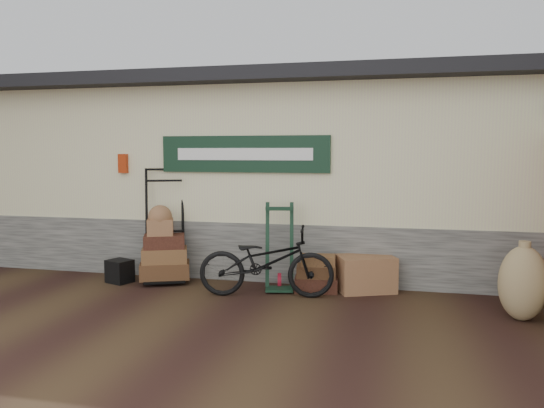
% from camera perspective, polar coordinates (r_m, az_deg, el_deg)
% --- Properties ---
extents(ground, '(80.00, 80.00, 0.00)m').
position_cam_1_polar(ground, '(7.26, -2.79, -10.23)').
color(ground, black).
rests_on(ground, ground).
extents(station_building, '(14.40, 4.10, 3.20)m').
position_cam_1_polar(station_building, '(9.65, 1.62, 3.44)').
color(station_building, '#4C4C47').
rests_on(station_building, ground).
extents(porter_trolley, '(1.07, 0.95, 1.77)m').
position_cam_1_polar(porter_trolley, '(8.32, -11.48, -2.08)').
color(porter_trolley, black).
rests_on(porter_trolley, ground).
extents(green_barrow, '(0.52, 0.47, 1.26)m').
position_cam_1_polar(green_barrow, '(7.61, 0.81, -4.63)').
color(green_barrow, black).
rests_on(green_barrow, ground).
extents(suitcase_stack, '(0.64, 0.45, 0.53)m').
position_cam_1_polar(suitcase_stack, '(7.64, 4.77, -7.40)').
color(suitcase_stack, '#351811').
rests_on(suitcase_stack, ground).
extents(wicker_hamper, '(0.91, 0.77, 0.51)m').
position_cam_1_polar(wicker_hamper, '(7.73, 10.05, -7.39)').
color(wicker_hamper, brown).
rests_on(wicker_hamper, ground).
extents(black_trunk, '(0.43, 0.40, 0.35)m').
position_cam_1_polar(black_trunk, '(8.45, -16.06, -6.95)').
color(black_trunk, black).
rests_on(black_trunk, ground).
extents(bicycle, '(0.91, 1.93, 1.08)m').
position_cam_1_polar(bicycle, '(7.28, -0.63, -5.82)').
color(bicycle, black).
rests_on(bicycle, ground).
extents(burlap_sack_left, '(0.58, 0.49, 0.89)m').
position_cam_1_polar(burlap_sack_left, '(6.95, 25.39, -7.72)').
color(burlap_sack_left, '#92784E').
rests_on(burlap_sack_left, ground).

